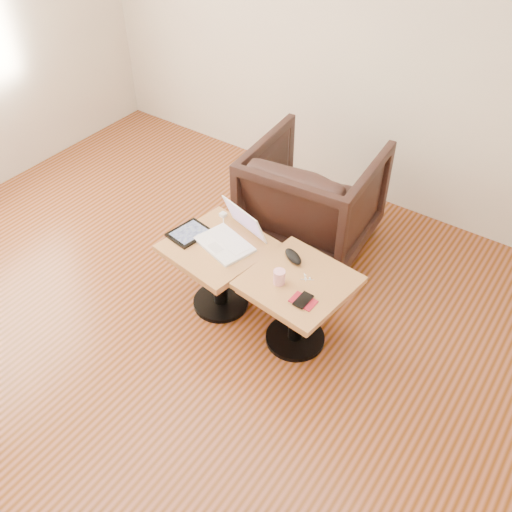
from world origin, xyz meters
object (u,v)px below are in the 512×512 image
Objects in this scene: side_table_left at (219,260)px; laptop at (231,236)px; armchair at (313,197)px; side_table_right at (298,296)px; striped_cup at (279,277)px.

laptop reaches higher than side_table_left.
side_table_left is 0.74× the size of armchair.
side_table_left is 1.02× the size of side_table_right.
striped_cup is 0.10× the size of armchair.
laptop is 4.67× the size of striped_cup.
side_table_left is 0.50m from striped_cup.
side_table_right is (0.55, 0.02, 0.00)m from side_table_left.
laptop is (0.05, 0.07, 0.17)m from side_table_left.
side_table_left is 7.25× the size of striped_cup.
side_table_left is at bearing 76.37° from armchair.
armchair is (-0.42, 0.86, 0.01)m from side_table_right.
armchair is at bearing 109.86° from striped_cup.
striped_cup is (0.42, -0.13, -0.00)m from laptop.
side_table_right is 1.52× the size of laptop.
armchair reaches higher than side_table_left.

